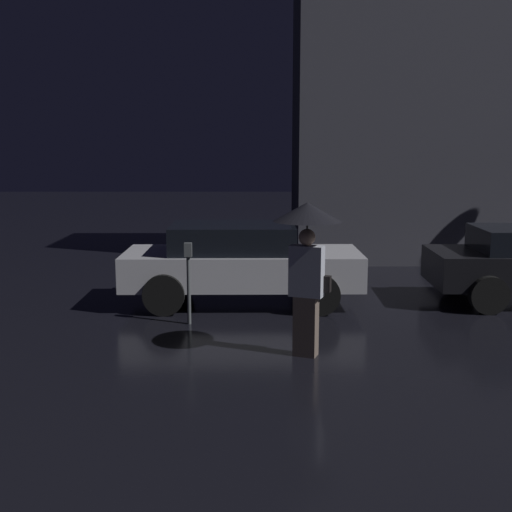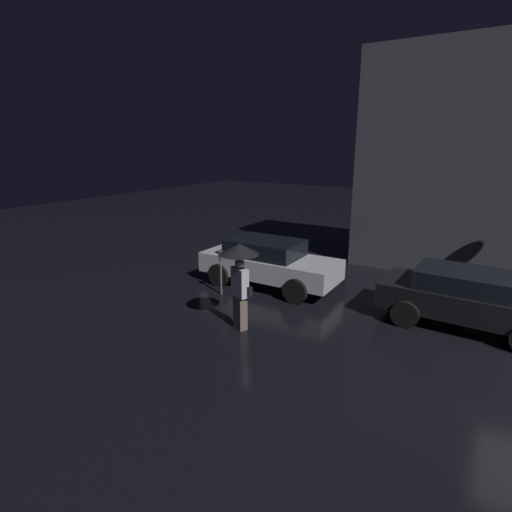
# 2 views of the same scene
# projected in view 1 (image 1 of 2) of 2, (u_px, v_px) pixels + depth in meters

# --- Properties ---
(building_facade_left) EXTENTS (8.78, 3.00, 7.33)m
(building_facade_left) POSITION_uv_depth(u_px,v_px,m) (472.00, 112.00, 16.10)
(building_facade_left) COLOR #3D3D47
(building_facade_left) RESTS_ON ground
(parked_car_silver) EXTENTS (4.26, 1.89, 1.45)m
(parked_car_silver) POSITION_uv_depth(u_px,v_px,m) (242.00, 261.00, 11.59)
(parked_car_silver) COLOR #B7B7BF
(parked_car_silver) RESTS_ON ground
(pedestrian_with_umbrella) EXTENTS (0.92, 0.92, 2.11)m
(pedestrian_with_umbrella) POSITION_uv_depth(u_px,v_px,m) (309.00, 243.00, 8.53)
(pedestrian_with_umbrella) COLOR #66564C
(pedestrian_with_umbrella) RESTS_ON ground
(parking_meter) EXTENTS (0.12, 0.10, 1.32)m
(parking_meter) POSITION_uv_depth(u_px,v_px,m) (191.00, 274.00, 10.22)
(parking_meter) COLOR #4C5154
(parking_meter) RESTS_ON ground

